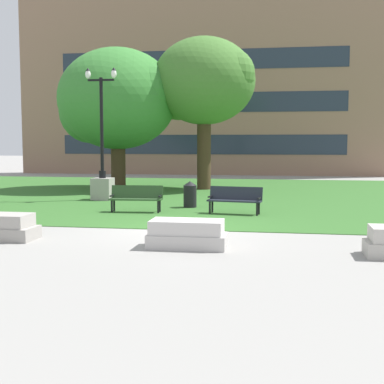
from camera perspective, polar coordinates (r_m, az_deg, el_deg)
ground_plane at (r=14.73m, az=-1.58°, el=-4.10°), size 140.00×140.00×0.00m
grass_lawn at (r=24.53m, az=2.86°, el=-0.25°), size 40.00×20.00×0.02m
concrete_block_left at (r=12.32m, az=-0.51°, el=-4.54°), size 1.80×0.90×0.64m
park_bench_near_left at (r=18.44m, az=-5.95°, el=-0.51°), size 1.83×0.64×0.90m
park_bench_near_right at (r=17.91m, az=4.61°, el=-0.67°), size 1.86×0.78×0.90m
lamp_post_right at (r=22.42m, az=-9.53°, el=1.95°), size 1.32×0.80×5.40m
tree_far_right at (r=27.72m, az=-8.10°, el=9.66°), size 6.30×6.00×7.11m
tree_near_left at (r=27.17m, az=1.17°, el=11.56°), size 5.35×5.09×7.57m
trash_bin at (r=19.61m, az=-0.21°, el=-0.23°), size 0.49×0.49×0.96m
building_facade_distant at (r=39.40m, az=0.97°, el=11.57°), size 27.44×1.03×13.31m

